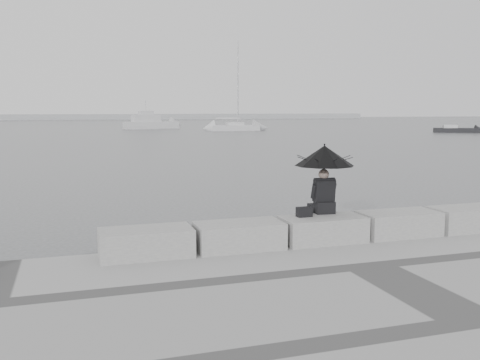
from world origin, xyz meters
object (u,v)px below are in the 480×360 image
object	(u,v)px
sailboat_right	(235,127)
small_motorboat	(457,130)
motor_cruiser	(151,123)
seated_person	(324,163)

from	to	relation	value
sailboat_right	small_motorboat	xyz separation A→B (m)	(26.12, -14.86, -0.22)
motor_cruiser	small_motorboat	size ratio (longest dim) A/B	1.51
sailboat_right	motor_cruiser	size ratio (longest dim) A/B	1.47
seated_person	small_motorboat	distance (m)	66.13
motor_cruiser	small_motorboat	bearing A→B (deg)	-46.00
seated_person	motor_cruiser	world-z (taller)	motor_cruiser
seated_person	sailboat_right	distance (m)	66.61
seated_person	small_motorboat	world-z (taller)	seated_person
seated_person	small_motorboat	bearing A→B (deg)	53.88
seated_person	sailboat_right	size ratio (longest dim) A/B	0.11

